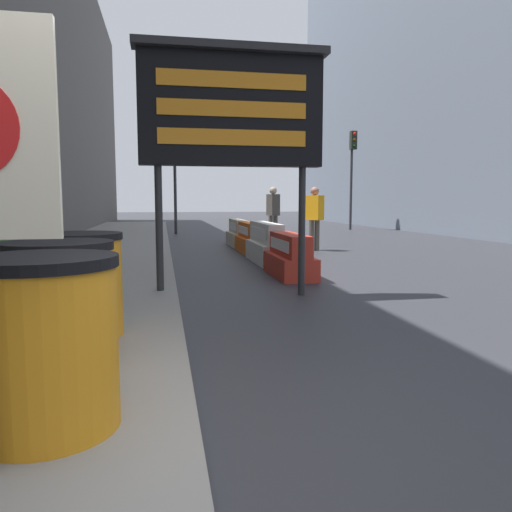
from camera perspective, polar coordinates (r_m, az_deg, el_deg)
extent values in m
plane|color=#2D2D33|center=(2.72, -5.93, -23.64)|extent=(120.00, 120.00, 0.00)
cylinder|color=#4C3D2D|center=(9.58, -25.45, 11.35)|extent=(0.60, 0.79, 0.93)
cylinder|color=orange|center=(2.93, -22.97, -9.74)|extent=(0.76, 0.76, 0.88)
cylinder|color=black|center=(2.84, -23.37, -0.59)|extent=(0.79, 0.79, 0.06)
cylinder|color=orange|center=(3.87, -21.60, -5.84)|extent=(0.76, 0.76, 0.88)
cylinder|color=black|center=(3.81, -21.88, 1.09)|extent=(0.79, 0.79, 0.06)
cylinder|color=orange|center=(4.81, -19.55, -3.45)|extent=(0.76, 0.76, 0.88)
cylinder|color=black|center=(4.76, -19.76, 2.13)|extent=(0.79, 0.79, 0.06)
cylinder|color=#28282B|center=(6.91, -11.00, 2.53)|extent=(0.10, 0.10, 1.83)
cylinder|color=#28282B|center=(7.18, 5.25, 2.76)|extent=(0.10, 0.10, 1.83)
cube|color=black|center=(7.07, -2.79, 16.29)|extent=(2.51, 0.24, 1.50)
cube|color=#28282B|center=(7.18, -2.74, 22.68)|extent=(2.63, 0.34, 0.10)
cube|color=orange|center=(7.02, -2.65, 19.49)|extent=(2.01, 0.02, 0.21)
cube|color=orange|center=(6.94, -2.63, 16.47)|extent=(2.01, 0.02, 0.21)
cube|color=orange|center=(6.89, -2.62, 13.40)|extent=(2.01, 0.02, 0.21)
cube|color=red|center=(9.03, 3.88, -1.12)|extent=(0.62, 1.70, 0.39)
cube|color=red|center=(8.99, 3.90, 1.33)|extent=(0.37, 1.70, 0.39)
cube|color=white|center=(8.94, 2.67, 1.31)|extent=(0.02, 1.36, 0.19)
cube|color=silver|center=(11.09, 1.13, 0.42)|extent=(0.56, 2.13, 0.44)
cube|color=silver|center=(11.05, 1.14, 2.69)|extent=(0.34, 2.13, 0.44)
cube|color=white|center=(11.02, 0.22, 2.68)|extent=(0.02, 1.70, 0.22)
cube|color=orange|center=(13.22, -0.79, 1.27)|extent=(0.50, 1.89, 0.40)
cube|color=orange|center=(13.20, -0.80, 2.98)|extent=(0.30, 1.89, 0.40)
cube|color=white|center=(13.17, -1.49, 2.97)|extent=(0.02, 1.51, 0.20)
cube|color=beige|center=(15.24, -2.11, 1.94)|extent=(0.50, 1.83, 0.40)
cube|color=beige|center=(15.21, -2.11, 3.44)|extent=(0.30, 1.83, 0.40)
cube|color=white|center=(15.19, -2.71, 3.43)|extent=(0.02, 1.46, 0.20)
cube|color=black|center=(12.79, 3.44, 0.29)|extent=(0.34, 0.34, 0.04)
cone|color=orange|center=(12.76, 3.45, 1.64)|extent=(0.27, 0.27, 0.56)
cylinder|color=white|center=(12.76, 3.45, 1.76)|extent=(0.16, 0.16, 0.08)
cube|color=black|center=(13.60, 0.49, 0.66)|extent=(0.41, 0.41, 0.04)
cone|color=orange|center=(13.57, 0.49, 2.22)|extent=(0.33, 0.33, 0.70)
cylinder|color=white|center=(13.56, 0.49, 2.36)|extent=(0.19, 0.19, 0.10)
cylinder|color=#2D2D30|center=(20.86, -9.23, 8.27)|extent=(0.12, 0.12, 4.21)
cube|color=#23281E|center=(20.83, -9.30, 12.92)|extent=(0.28, 0.28, 0.84)
sphere|color=#360605|center=(20.72, -9.31, 13.74)|extent=(0.15, 0.15, 0.15)
sphere|color=gold|center=(20.68, -9.29, 12.97)|extent=(0.15, 0.15, 0.15)
sphere|color=black|center=(20.65, -9.28, 12.20)|extent=(0.15, 0.15, 0.15)
cylinder|color=#2D2D30|center=(24.17, 10.82, 8.41)|extent=(0.12, 0.12, 4.58)
cube|color=#23281E|center=(24.16, 11.06, 12.85)|extent=(0.28, 0.28, 0.84)
sphere|color=red|center=(24.06, 11.21, 13.55)|extent=(0.15, 0.15, 0.15)
sphere|color=#392C06|center=(24.02, 11.20, 12.89)|extent=(0.15, 0.15, 0.15)
sphere|color=black|center=(23.99, 11.18, 12.22)|extent=(0.15, 0.15, 0.15)
cylinder|color=#514C42|center=(16.54, 1.68, 3.13)|extent=(0.15, 0.15, 0.88)
cylinder|color=#514C42|center=(16.58, 2.24, 3.13)|extent=(0.15, 0.15, 0.88)
cube|color=#47423D|center=(16.53, 1.97, 5.86)|extent=(0.38, 0.53, 0.70)
sphere|color=tan|center=(16.54, 1.97, 7.49)|extent=(0.24, 0.24, 0.24)
cylinder|color=#514C42|center=(13.76, 6.35, 2.36)|extent=(0.14, 0.14, 0.84)
cylinder|color=#514C42|center=(13.81, 6.98, 2.37)|extent=(0.14, 0.14, 0.84)
cube|color=orange|center=(13.75, 6.71, 5.50)|extent=(0.49, 0.53, 0.67)
sphere|color=#9A634F|center=(13.75, 6.73, 7.37)|extent=(0.23, 0.23, 0.23)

